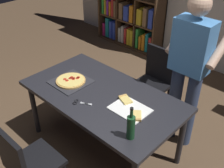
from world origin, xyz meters
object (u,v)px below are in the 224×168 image
object	(u,v)px
dining_table	(102,99)
pepperoni_pizza_on_tray	(71,81)
chair_far_side	(154,78)
person_serving_pizza	(190,66)
chair_near_camera	(26,162)
wine_bottle	(131,127)
bookshelf	(131,2)
kitchen_scissors	(79,103)

from	to	relation	value
dining_table	pepperoni_pizza_on_tray	size ratio (longest dim) A/B	4.41
chair_far_side	person_serving_pizza	world-z (taller)	person_serving_pizza
chair_far_side	pepperoni_pizza_on_tray	xyz separation A→B (m)	(-0.41, -1.03, 0.25)
chair_near_camera	person_serving_pizza	world-z (taller)	person_serving_pizza
chair_near_camera	wine_bottle	world-z (taller)	wine_bottle
bookshelf	person_serving_pizza	world-z (taller)	bookshelf
dining_table	kitchen_scissors	xyz separation A→B (m)	(-0.05, -0.26, 0.08)
bookshelf	pepperoni_pizza_on_tray	distance (m)	2.73
chair_far_side	kitchen_scissors	size ratio (longest dim) A/B	4.63
person_serving_pizza	kitchen_scissors	xyz separation A→B (m)	(-0.61, -0.99, -0.24)
bookshelf	person_serving_pizza	bearing A→B (deg)	-37.37
chair_far_side	person_serving_pizza	xyz separation A→B (m)	(0.55, -0.22, 0.49)
kitchen_scissors	bookshelf	bearing A→B (deg)	120.43
pepperoni_pizza_on_tray	kitchen_scissors	size ratio (longest dim) A/B	1.97
chair_near_camera	person_serving_pizza	bearing A→B (deg)	71.74
person_serving_pizza	kitchen_scissors	world-z (taller)	person_serving_pizza
person_serving_pizza	pepperoni_pizza_on_tray	distance (m)	1.28
wine_bottle	kitchen_scissors	distance (m)	0.68
dining_table	chair_far_side	distance (m)	0.96
bookshelf	person_serving_pizza	distance (m)	2.72
dining_table	pepperoni_pizza_on_tray	distance (m)	0.42
chair_far_side	kitchen_scissors	world-z (taller)	chair_far_side
wine_bottle	kitchen_scissors	world-z (taller)	wine_bottle
dining_table	chair_near_camera	size ratio (longest dim) A/B	1.88
bookshelf	person_serving_pizza	xyz separation A→B (m)	(2.16, -1.65, 0.15)
person_serving_pizza	dining_table	bearing A→B (deg)	-127.21
dining_table	person_serving_pizza	distance (m)	0.97
chair_far_side	kitchen_scissors	distance (m)	1.24
chair_near_camera	kitchen_scissors	bearing A→B (deg)	94.35
dining_table	person_serving_pizza	size ratio (longest dim) A/B	0.97
person_serving_pizza	kitchen_scissors	distance (m)	1.19
kitchen_scissors	chair_far_side	bearing A→B (deg)	87.55
person_serving_pizza	chair_near_camera	bearing A→B (deg)	-108.26
dining_table	wine_bottle	distance (m)	0.71
pepperoni_pizza_on_tray	dining_table	bearing A→B (deg)	10.93
chair_far_side	chair_near_camera	bearing A→B (deg)	-90.00
chair_near_camera	bookshelf	bearing A→B (deg)	115.74
chair_near_camera	pepperoni_pizza_on_tray	bearing A→B (deg)	115.08
chair_near_camera	bookshelf	distance (m)	3.71
bookshelf	wine_bottle	bearing A→B (deg)	-50.08
chair_far_side	kitchen_scissors	bearing A→B (deg)	-92.45
chair_near_camera	person_serving_pizza	xyz separation A→B (m)	(0.55, 1.68, 0.49)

